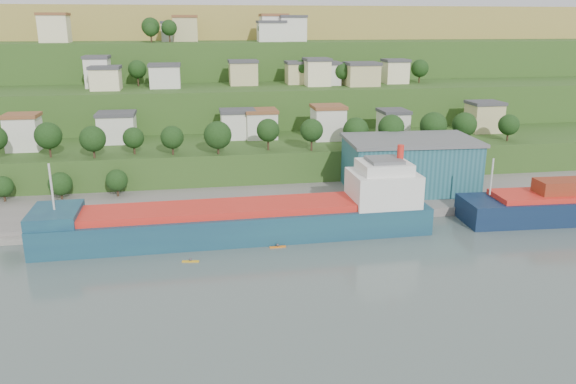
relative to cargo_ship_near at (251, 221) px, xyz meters
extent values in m
plane|color=#485854|center=(7.08, -10.06, -3.19)|extent=(500.00, 500.00, 0.00)
cube|color=slate|center=(27.08, 17.94, -3.19)|extent=(220.00, 26.00, 4.00)
cube|color=slate|center=(-47.92, 11.94, -3.19)|extent=(40.00, 18.00, 2.40)
cube|color=#284719|center=(7.08, 45.94, -3.19)|extent=(260.00, 32.00, 20.00)
cube|color=#284719|center=(7.08, 75.94, -3.19)|extent=(280.00, 32.00, 44.00)
cube|color=#284719|center=(7.08, 105.94, -3.19)|extent=(300.00, 32.00, 70.00)
cube|color=olive|center=(7.08, 179.94, -3.19)|extent=(360.00, 120.00, 96.00)
cube|color=silver|center=(-53.43, 45.11, 11.04)|extent=(7.93, 7.25, 8.46)
cube|color=brown|center=(-53.43, 45.11, 15.73)|extent=(8.53, 7.85, 0.90)
cube|color=silver|center=(-31.07, 51.40, 10.50)|extent=(9.63, 8.63, 7.38)
cube|color=#3F3F44|center=(-31.07, 51.40, 14.64)|extent=(10.23, 9.23, 0.90)
cube|color=silver|center=(1.83, 51.54, 10.46)|extent=(9.25, 7.52, 7.30)
cube|color=#3F3F44|center=(1.83, 51.54, 14.56)|extent=(9.85, 8.12, 0.90)
cube|color=silver|center=(8.41, 51.04, 10.43)|extent=(8.55, 8.52, 7.24)
cube|color=brown|center=(8.41, 51.04, 14.50)|extent=(9.15, 9.12, 0.90)
cube|color=silver|center=(26.75, 46.09, 11.13)|extent=(8.48, 8.42, 8.63)
cube|color=brown|center=(26.75, 46.09, 15.89)|extent=(9.08, 9.02, 0.90)
cube|color=silver|center=(46.09, 46.81, 10.22)|extent=(7.24, 8.79, 6.83)
cube|color=#3F3F44|center=(46.09, 46.81, 14.09)|extent=(7.84, 9.39, 0.90)
cube|color=tan|center=(75.42, 49.21, 10.91)|extent=(9.03, 8.20, 8.20)
cube|color=#3F3F44|center=(75.42, 49.21, 15.46)|extent=(9.63, 8.80, 0.90)
cube|color=silver|center=(-39.14, 79.98, 23.24)|extent=(7.10, 8.47, 8.85)
cube|color=#3F3F44|center=(-39.14, 79.98, 28.11)|extent=(7.70, 9.07, 0.90)
cube|color=beige|center=(-35.89, 72.51, 21.91)|extent=(8.51, 8.48, 6.21)
cube|color=#3F3F44|center=(-35.89, 72.51, 25.47)|extent=(9.11, 9.08, 0.90)
cube|color=silver|center=(-18.49, 75.42, 22.09)|extent=(9.18, 8.18, 6.55)
cube|color=#3F3F44|center=(-18.49, 75.42, 25.82)|extent=(9.78, 8.78, 0.90)
cube|color=tan|center=(6.23, 79.64, 22.36)|extent=(8.84, 7.93, 7.11)
cube|color=#3F3F44|center=(6.23, 79.64, 26.37)|extent=(9.44, 8.53, 0.90)
cube|color=tan|center=(24.44, 80.15, 22.07)|extent=(7.64, 7.57, 6.52)
cube|color=#3F3F44|center=(24.44, 80.15, 25.78)|extent=(8.24, 8.17, 0.90)
cube|color=beige|center=(29.45, 73.76, 22.73)|extent=(7.50, 8.65, 7.84)
cube|color=#3F3F44|center=(29.45, 73.76, 27.10)|extent=(8.10, 9.25, 0.90)
cube|color=silver|center=(33.29, 76.16, 22.06)|extent=(7.59, 8.68, 6.51)
cube|color=#3F3F44|center=(33.29, 76.16, 25.77)|extent=(8.19, 9.28, 0.90)
cube|color=tan|center=(43.58, 70.82, 22.10)|extent=(10.00, 8.72, 6.57)
cube|color=#3F3F44|center=(43.58, 70.82, 25.83)|extent=(10.60, 9.32, 0.90)
cube|color=beige|center=(56.94, 76.82, 22.32)|extent=(7.56, 7.30, 7.03)
cube|color=#3F3F44|center=(56.94, 76.82, 26.29)|extent=(8.16, 7.90, 0.90)
cube|color=beige|center=(-55.62, 103.44, 36.25)|extent=(9.43, 7.71, 8.89)
cube|color=brown|center=(-55.62, 103.44, 41.15)|extent=(10.03, 8.31, 0.90)
cube|color=silver|center=(-16.56, 109.31, 34.91)|extent=(7.38, 8.05, 6.20)
cube|color=#3F3F44|center=(-16.56, 109.31, 38.46)|extent=(7.98, 8.65, 0.90)
cube|color=tan|center=(-11.79, 109.13, 35.94)|extent=(8.53, 8.92, 8.26)
cube|color=brown|center=(-11.79, 109.13, 40.52)|extent=(9.13, 9.52, 0.90)
cube|color=silver|center=(18.62, 101.20, 35.01)|extent=(9.68, 7.59, 6.40)
cube|color=#3F3F44|center=(18.62, 101.20, 38.67)|extent=(10.28, 8.19, 0.90)
cube|color=silver|center=(20.16, 105.96, 36.20)|extent=(9.39, 8.88, 8.77)
cube|color=brown|center=(20.16, 105.96, 41.03)|extent=(9.99, 9.48, 0.90)
cube|color=silver|center=(26.68, 103.79, 35.93)|extent=(9.34, 8.20, 8.24)
cube|color=#3F3F44|center=(26.68, 103.79, 40.50)|extent=(9.94, 8.80, 0.90)
cylinder|color=#382619|center=(-45.10, 35.15, 8.61)|extent=(0.50, 0.50, 3.60)
sphere|color=black|center=(-45.10, 35.15, 12.19)|extent=(6.45, 6.45, 6.45)
cylinder|color=#382619|center=(-34.48, 32.66, 8.32)|extent=(0.50, 0.50, 3.02)
sphere|color=black|center=(-34.48, 32.66, 11.54)|extent=(6.23, 6.23, 6.23)
cylinder|color=#382619|center=(-25.27, 35.29, 8.18)|extent=(0.50, 0.50, 2.73)
sphere|color=black|center=(-25.27, 35.29, 10.98)|extent=(5.21, 5.21, 5.21)
cylinder|color=#382619|center=(-15.80, 33.15, 8.23)|extent=(0.50, 0.50, 2.84)
sphere|color=black|center=(-15.80, 33.15, 11.21)|extent=(5.68, 5.68, 5.68)
cylinder|color=#382619|center=(-4.66, 32.10, 8.26)|extent=(0.50, 0.50, 2.89)
sphere|color=black|center=(-4.66, 32.10, 11.59)|extent=(6.89, 6.89, 6.89)
cylinder|color=#382619|center=(8.24, 34.43, 8.59)|extent=(0.50, 0.50, 3.55)
sphere|color=black|center=(8.24, 34.43, 11.99)|extent=(5.90, 5.90, 5.90)
cylinder|color=#382619|center=(19.07, 31.94, 8.66)|extent=(0.50, 0.50, 3.69)
sphere|color=black|center=(19.07, 31.94, 12.11)|extent=(5.85, 5.85, 5.85)
cylinder|color=#382619|center=(31.26, 33.90, 8.19)|extent=(0.50, 0.50, 2.75)
sphere|color=black|center=(31.26, 33.90, 11.40)|extent=(6.66, 6.66, 6.66)
cylinder|color=#382619|center=(40.35, 32.39, 8.48)|extent=(0.50, 0.50, 3.35)
sphere|color=black|center=(40.35, 32.39, 12.04)|extent=(6.83, 6.83, 6.83)
cylinder|color=#382619|center=(52.62, 33.86, 8.42)|extent=(0.50, 0.50, 3.22)
sphere|color=black|center=(52.62, 33.86, 12.01)|extent=(7.19, 7.19, 7.19)
cylinder|color=#382619|center=(62.31, 35.42, 8.35)|extent=(0.50, 0.50, 3.07)
sphere|color=black|center=(62.31, 35.42, 11.71)|extent=(6.63, 6.63, 6.63)
cylinder|color=#382619|center=(75.19, 35.03, 8.30)|extent=(0.50, 0.50, 2.98)
sphere|color=black|center=(75.19, 35.03, 11.36)|extent=(5.68, 5.68, 5.68)
cylinder|color=#382619|center=(25.41, 78.33, 20.80)|extent=(0.50, 0.50, 3.99)
sphere|color=black|center=(25.41, 78.33, 24.22)|extent=(5.18, 5.18, 5.18)
cylinder|color=#382619|center=(-23.62, 102.92, 33.53)|extent=(0.50, 0.50, 3.44)
sphere|color=black|center=(-23.62, 102.92, 36.98)|extent=(6.30, 6.30, 6.30)
cylinder|color=#382619|center=(-27.27, 81.47, 20.67)|extent=(0.50, 0.50, 3.72)
sphere|color=black|center=(-27.27, 81.47, 24.12)|extent=(5.77, 5.77, 5.77)
cylinder|color=#382619|center=(-17.20, 99.21, 33.50)|extent=(0.50, 0.50, 3.38)
sphere|color=black|center=(-17.20, 99.21, 36.67)|extent=(5.38, 5.38, 5.38)
cylinder|color=#382619|center=(-23.38, 97.95, 33.27)|extent=(0.50, 0.50, 2.92)
sphere|color=black|center=(-23.38, 97.95, 35.98)|extent=(4.56, 4.56, 4.56)
cylinder|color=#382619|center=(15.91, 99.94, 33.40)|extent=(0.50, 0.50, 3.17)
sphere|color=black|center=(15.91, 99.94, 36.28)|extent=(4.74, 4.74, 4.74)
cylinder|color=#382619|center=(65.53, 76.65, 20.41)|extent=(0.50, 0.50, 3.20)
sphere|color=black|center=(65.53, 76.65, 23.62)|extent=(5.86, 5.86, 5.86)
cylinder|color=#382619|center=(37.55, 72.63, 20.33)|extent=(0.50, 0.50, 3.05)
sphere|color=black|center=(37.55, 72.63, 23.33)|extent=(5.35, 5.35, 5.35)
cube|color=#132F49|center=(-2.57, 0.00, -1.52)|extent=(77.82, 13.20, 7.77)
cube|color=red|center=(-4.79, 0.00, 3.02)|extent=(57.82, 10.72, 1.33)
cube|color=#132F49|center=(-36.96, 0.00, 3.47)|extent=(9.03, 12.32, 2.22)
cube|color=silver|center=(27.39, 0.00, 5.69)|extent=(13.46, 11.27, 6.66)
cube|color=silver|center=(27.39, 0.00, 10.13)|extent=(10.10, 9.00, 2.22)
cube|color=#595B5E|center=(27.39, 0.00, 11.57)|extent=(6.74, 6.74, 0.67)
cylinder|color=red|center=(30.72, 0.00, 12.90)|extent=(1.35, 1.35, 3.33)
cylinder|color=silver|center=(-36.96, 0.00, 9.02)|extent=(0.40, 0.40, 8.88)
cube|color=silver|center=(-33.63, 0.00, 1.03)|extent=(15.69, 12.74, 0.28)
cylinder|color=silver|center=(50.46, -1.51, 7.42)|extent=(0.37, 0.37, 7.82)
cube|color=maroon|center=(68.32, -1.51, 4.51)|extent=(13.64, 6.19, 2.90)
cube|color=#1E505A|center=(41.02, 20.21, 4.81)|extent=(30.89, 19.52, 12.00)
cube|color=#595B5E|center=(41.02, 20.21, 11.21)|extent=(31.94, 20.57, 0.80)
cube|color=silver|center=(-41.65, 14.42, -0.75)|extent=(5.71, 3.47, 2.48)
cube|color=silver|center=(-39.98, 6.19, -1.63)|extent=(3.81, 2.47, 0.71)
cube|color=orange|center=(4.43, -6.77, -3.07)|extent=(3.13, 0.68, 0.23)
sphere|color=#3F3F44|center=(4.43, -6.77, -2.68)|extent=(0.54, 0.54, 0.54)
cube|color=gold|center=(-12.11, -10.89, -3.07)|extent=(3.09, 0.98, 0.23)
sphere|color=#3F3F44|center=(-12.11, -10.89, -2.69)|extent=(0.53, 0.53, 0.53)
camera|label=1|loc=(-10.29, -105.77, 38.06)|focal=35.00mm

